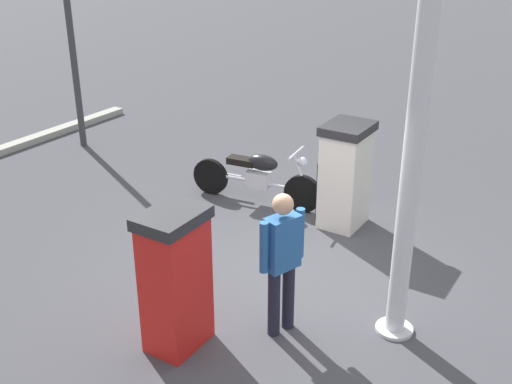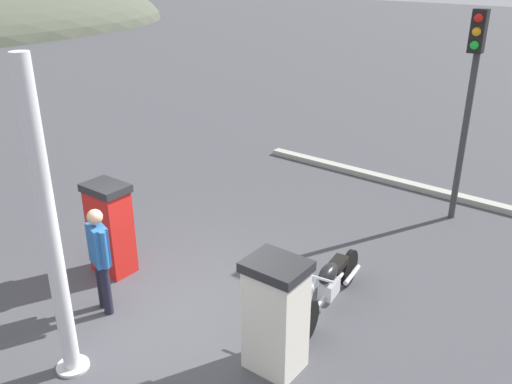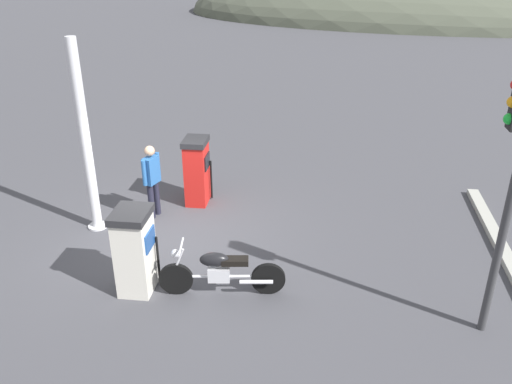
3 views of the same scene
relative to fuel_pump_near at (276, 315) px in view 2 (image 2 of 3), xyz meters
The scene contains 8 objects.
ground_plane 1.86m from the fuel_pump_near, 94.41° to the left, with size 120.00×120.00×0.00m, color #424247.
fuel_pump_near is the anchor object (origin of this frame).
fuel_pump_far 3.39m from the fuel_pump_near, 90.00° to the left, with size 0.56×0.73×1.51m.
motorcycle_near_pump 1.44m from the fuel_pump_near, ahead, with size 2.08×0.67×0.92m.
attendant_person 2.67m from the fuel_pump_near, 105.61° to the left, with size 0.28×0.57×1.60m.
roadside_traffic_light 5.79m from the fuel_pump_near, ahead, with size 0.38×0.25×3.91m.
canopy_support_pole 2.74m from the fuel_pump_near, 132.54° to the left, with size 0.40×0.40×3.85m.
road_edge_kerb 6.61m from the fuel_pump_near, 14.90° to the left, with size 0.62×6.81×0.12m.
Camera 2 is at (-3.99, -5.03, 4.65)m, focal length 37.71 mm.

